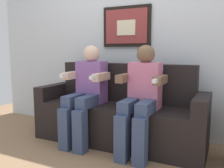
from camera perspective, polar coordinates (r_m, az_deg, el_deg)
ground_plane at (r=2.61m, az=-1.49°, el=-15.82°), size 5.63×5.63×0.00m
back_wall_assembly at (r=3.10m, az=5.04°, el=12.51°), size 4.33×0.10×2.60m
couch at (r=2.78m, az=1.59°, el=-7.48°), size 1.93×0.58×0.90m
person_on_left at (r=2.73m, az=-6.08°, el=-1.53°), size 0.46×0.56×1.11m
person_on_right at (r=2.45m, az=6.96°, el=-2.62°), size 0.46×0.56×1.11m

